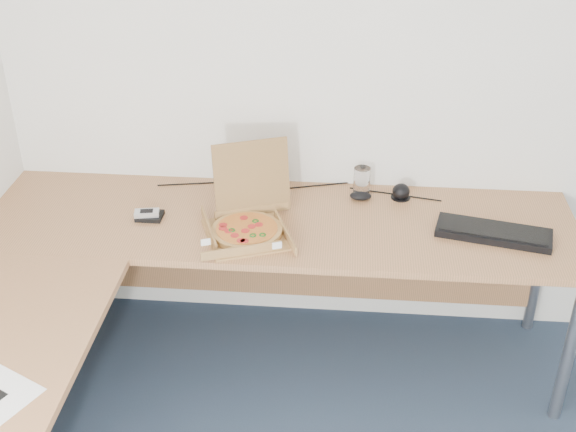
# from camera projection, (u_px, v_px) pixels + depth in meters

# --- Properties ---
(room_shell) EXTENTS (3.50, 3.50, 2.50)m
(room_shell) POSITION_uv_depth(u_px,v_px,m) (441.00, 349.00, 1.65)
(room_shell) COLOR white
(room_shell) RESTS_ON ground
(desk) EXTENTS (2.50, 2.20, 0.73)m
(desk) POSITION_uv_depth(u_px,v_px,m) (183.00, 280.00, 2.83)
(desk) COLOR #B07649
(desk) RESTS_ON ground
(pizza_box) EXTENTS (0.32, 0.37, 0.33)m
(pizza_box) POSITION_uv_depth(u_px,v_px,m) (247.00, 225.00, 3.04)
(pizza_box) COLOR #A77842
(pizza_box) RESTS_ON desk
(drinking_glass) EXTENTS (0.07, 0.07, 0.13)m
(drinking_glass) POSITION_uv_depth(u_px,v_px,m) (362.00, 181.00, 3.32)
(drinking_glass) COLOR white
(drinking_glass) RESTS_ON desk
(keyboard) EXTENTS (0.48, 0.26, 0.03)m
(keyboard) POSITION_uv_depth(u_px,v_px,m) (494.00, 233.00, 3.04)
(keyboard) COLOR black
(keyboard) RESTS_ON desk
(mouse) EXTENTS (0.10, 0.08, 0.03)m
(mouse) POSITION_uv_depth(u_px,v_px,m) (361.00, 196.00, 3.30)
(mouse) COLOR black
(mouse) RESTS_ON desk
(wallet) EXTENTS (0.11, 0.09, 0.02)m
(wallet) POSITION_uv_depth(u_px,v_px,m) (150.00, 216.00, 3.16)
(wallet) COLOR black
(wallet) RESTS_ON desk
(phone) EXTENTS (0.11, 0.07, 0.02)m
(phone) POSITION_uv_depth(u_px,v_px,m) (147.00, 213.00, 3.15)
(phone) COLOR #B2B5BA
(phone) RESTS_ON wallet
(dome_speaker) EXTENTS (0.09, 0.09, 0.07)m
(dome_speaker) POSITION_uv_depth(u_px,v_px,m) (401.00, 191.00, 3.30)
(dome_speaker) COLOR black
(dome_speaker) RESTS_ON desk
(cable_bundle) EXTENTS (0.62, 0.13, 0.01)m
(cable_bundle) POSITION_uv_depth(u_px,v_px,m) (292.00, 188.00, 3.39)
(cable_bundle) COLOR black
(cable_bundle) RESTS_ON desk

